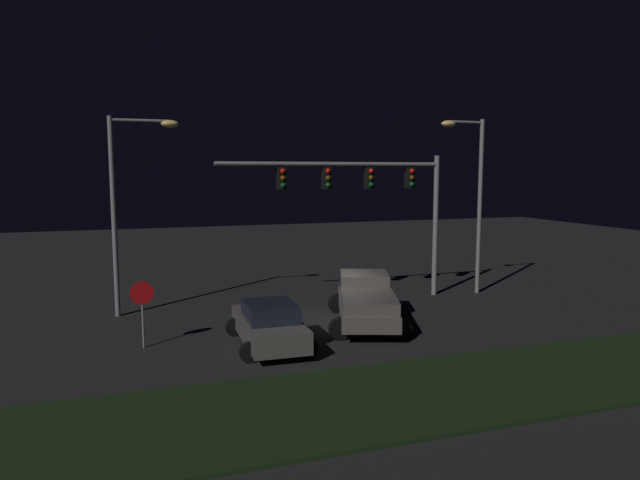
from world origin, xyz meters
The scene contains 8 objects.
ground_plane centered at (0.00, 0.00, 0.00)m, with size 80.00×80.00×0.00m, color black.
grass_median centered at (0.00, -7.89, 0.05)m, with size 27.80×4.78×0.10m, color black.
pickup_truck centered at (0.75, -0.95, 1.00)m, with size 4.03×5.76×1.80m.
car_sedan centered at (-3.41, -2.51, 0.74)m, with size 2.56×4.45×1.51m.
traffic_signal_gantry centered at (2.53, 2.81, 5.03)m, with size 10.32×0.56×6.50m.
street_lamp_left centered at (-7.65, 3.40, 5.02)m, with size 2.71×0.44×7.92m.
street_lamp_right centered at (7.64, 2.54, 5.11)m, with size 2.25×0.44×8.18m.
stop_sign centered at (-7.37, -1.34, 1.56)m, with size 0.76×0.08×2.23m.
Camera 1 is at (-7.85, -20.71, 5.81)m, focal length 32.39 mm.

